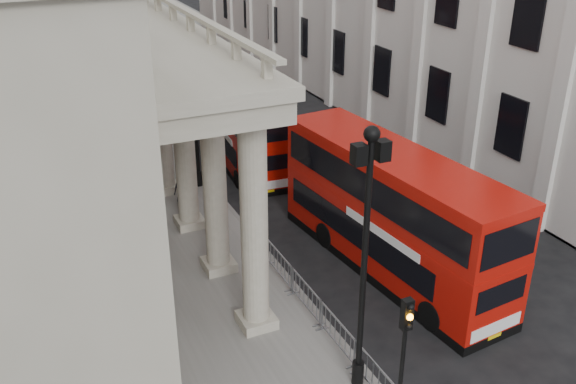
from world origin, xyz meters
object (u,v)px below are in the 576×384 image
at_px(lamp_post_north, 125,33).
at_px(pedestrian_a, 147,212).
at_px(lamp_post_mid, 194,95).
at_px(bus_far, 239,121).
at_px(pedestrian_b, 114,193).
at_px(pedestrian_c, 182,189).
at_px(bus_near, 392,210).
at_px(lamp_post_south, 365,247).
at_px(traffic_light, 405,342).

bearing_deg(lamp_post_north, pedestrian_a, -100.02).
bearing_deg(lamp_post_north, lamp_post_mid, -90.00).
distance_m(lamp_post_north, bus_far, 14.08).
relative_size(pedestrian_a, pedestrian_b, 1.12).
xyz_separation_m(bus_far, pedestrian_c, (-4.58, -4.23, -1.42)).
bearing_deg(pedestrian_c, lamp_post_mid, 80.36).
bearing_deg(pedestrian_a, bus_near, -56.48).
height_order(pedestrian_b, pedestrian_c, pedestrian_b).
bearing_deg(lamp_post_south, lamp_post_mid, 90.00).
xyz_separation_m(lamp_post_south, bus_near, (4.60, 5.47, -2.34)).
height_order(lamp_post_north, pedestrian_b, lamp_post_north).
bearing_deg(lamp_post_south, pedestrian_c, 95.45).
bearing_deg(pedestrian_b, bus_far, -147.03).
distance_m(traffic_light, pedestrian_b, 17.76).
xyz_separation_m(bus_near, bus_far, (-1.39, 13.07, -0.27)).
relative_size(traffic_light, pedestrian_c, 2.83).
bearing_deg(traffic_light, pedestrian_c, 95.12).
height_order(lamp_post_north, traffic_light, lamp_post_north).
xyz_separation_m(lamp_post_south, traffic_light, (0.10, -2.02, -1.80)).
bearing_deg(pedestrian_a, pedestrian_c, 27.58).
bearing_deg(lamp_post_mid, pedestrian_b, -167.50).
bearing_deg(pedestrian_a, traffic_light, -92.45).
xyz_separation_m(bus_near, pedestrian_a, (-8.09, 6.76, -1.50)).
xyz_separation_m(traffic_light, pedestrian_c, (-1.46, 16.32, -2.23)).
bearing_deg(bus_near, bus_far, 90.44).
height_order(lamp_post_north, bus_far, lamp_post_north).
height_order(lamp_post_south, pedestrian_a, lamp_post_south).
bearing_deg(traffic_light, lamp_post_mid, 90.32).
relative_size(lamp_post_north, pedestrian_a, 4.34).
distance_m(pedestrian_a, pedestrian_b, 2.93).
bearing_deg(bus_far, lamp_post_south, -95.31).
bearing_deg(bus_far, pedestrian_a, -132.25).
xyz_separation_m(lamp_post_mid, lamp_post_north, (0.00, 16.00, 0.00)).
bearing_deg(pedestrian_b, pedestrian_c, 174.85).
relative_size(lamp_post_south, pedestrian_a, 4.34).
relative_size(lamp_post_south, pedestrian_c, 5.48).
distance_m(pedestrian_b, pedestrian_c, 3.12).
distance_m(lamp_post_mid, pedestrian_a, 6.41).
bearing_deg(traffic_light, lamp_post_south, 92.84).
height_order(lamp_post_south, lamp_post_north, same).
relative_size(lamp_post_mid, bus_near, 0.72).
relative_size(lamp_post_south, lamp_post_north, 1.00).
xyz_separation_m(lamp_post_north, traffic_light, (0.10, -34.02, -1.80)).
distance_m(traffic_light, bus_near, 8.75).
xyz_separation_m(lamp_post_north, bus_far, (3.21, -13.46, -2.61)).
height_order(bus_near, pedestrian_b, bus_near).
xyz_separation_m(lamp_post_south, bus_far, (3.21, 18.54, -2.61)).
xyz_separation_m(bus_near, pedestrian_c, (-5.96, 8.83, -1.69)).
height_order(bus_near, pedestrian_c, bus_near).
bearing_deg(lamp_post_mid, traffic_light, -89.68).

